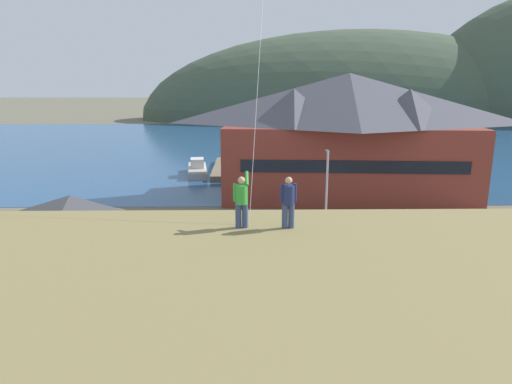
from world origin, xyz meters
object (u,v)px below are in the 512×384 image
Objects in this scene: harbor_lodge at (347,132)px; parked_car_front_row_red at (428,235)px; parked_car_front_row_end at (241,237)px; person_companion at (288,201)px; parked_car_lone_by_shed at (317,271)px; wharf_dock at (227,169)px; parked_car_mid_row_center at (511,277)px; person_kite_flyer at (242,200)px; moored_boat_wharfside at (197,170)px; storage_shed_near_lot at (73,231)px; parked_car_front_row_silver at (153,268)px; parking_light_pole at (327,185)px; moored_boat_outer_mooring at (253,163)px.

harbor_lodge is 5.96× the size of parked_car_front_row_red.
parked_car_front_row_end is at bearing -123.49° from harbor_lodge.
person_companion is (-10.85, -14.79, 6.34)m from parked_car_front_row_red.
parked_car_front_row_end and parked_car_lone_by_shed have the same top height.
wharf_dock is 7.70× the size of person_companion.
parked_car_mid_row_center is 17.46m from person_kite_flyer.
harbor_lodge is 3.61× the size of moored_boat_wharfside.
moored_boat_wharfside is (4.35, 28.79, -1.71)m from storage_shed_near_lot.
parked_car_lone_by_shed is at bearing -3.34° from parked_car_front_row_silver.
parked_car_front_row_red is 0.70× the size of parking_light_pole.
person_companion is at bearing -84.59° from wharf_dock.
moored_boat_wharfside and moored_boat_outer_mooring have the same top height.
person_companion reaches higher than parked_car_mid_row_center.
parked_car_front_row_red is (14.94, -28.43, 0.71)m from wharf_dock.
parked_car_front_row_red is 0.99× the size of parked_car_front_row_silver.
person_kite_flyer is at bearing -81.63° from moored_boat_wharfside.
moored_boat_outer_mooring is 30.49m from parked_car_front_row_end.
person_companion reaches higher than moored_boat_outer_mooring.
storage_shed_near_lot is 24.94m from parked_car_mid_row_center.
parked_car_front_row_end is (10.06, 2.80, -1.37)m from storage_shed_near_lot.
moored_boat_wharfside is at bearing 81.40° from storage_shed_near_lot.
wharf_dock is 3.09× the size of parked_car_lone_by_shed.
parked_car_front_row_silver is (-17.55, -5.33, 0.00)m from parked_car_front_row_red.
harbor_lodge is 1.92× the size of wharf_dock.
storage_shed_near_lot is at bearing 168.29° from parked_car_lone_by_shed.
storage_shed_near_lot is 29.17m from moored_boat_wharfside.
moored_boat_wharfside is 8.21m from moored_boat_outer_mooring.
parked_car_lone_by_shed is at bearing -85.13° from moored_boat_outer_mooring.
parked_car_front_row_silver is at bearing -163.09° from parked_car_front_row_red.
person_companion is (-8.33, -30.02, 1.01)m from harbor_lodge.
parked_car_lone_by_shed is 11.22m from person_companion.
parked_car_lone_by_shed is (4.27, -5.77, 0.00)m from parked_car_front_row_end.
moored_boat_outer_mooring reaches higher than parked_car_mid_row_center.
storage_shed_near_lot is 22.95m from parked_car_front_row_red.
person_kite_flyer is at bearing -151.26° from parked_car_mid_row_center.
person_kite_flyer reaches higher than parked_car_front_row_red.
storage_shed_near_lot is (-20.20, -18.13, -3.96)m from harbor_lodge.
parked_car_front_row_end is at bearing -92.23° from moored_boat_outer_mooring.
harbor_lodge is 19.92m from moored_boat_wharfside.
harbor_lodge reaches higher than parked_car_front_row_silver.
parked_car_front_row_end is 7.18m from parked_car_lone_by_shed.
moored_boat_outer_mooring is at bearing 32.99° from moored_boat_wharfside.
parked_car_front_row_silver is 2.50× the size of person_companion.
person_companion is (7.52, -40.68, 6.69)m from moored_boat_wharfside.
parked_car_front_row_silver is at bearing 125.32° from person_companion.
storage_shed_near_lot is 4.51× the size of person_companion.
storage_shed_near_lot is at bearing 131.15° from person_kite_flyer.
storage_shed_near_lot reaches higher than parked_car_front_row_silver.
parking_light_pole is at bearing -108.60° from harbor_lodge.
wharf_dock is 43.79m from person_kite_flyer.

